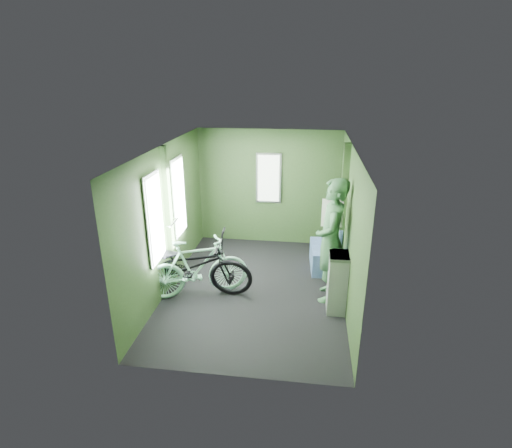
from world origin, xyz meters
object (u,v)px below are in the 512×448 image
Objects in this scene: bicycle_mint at (198,295)px; passenger at (331,241)px; bicycle_black at (191,294)px; bench_seat at (326,254)px; waste_box at (337,283)px.

bicycle_mint is 0.84× the size of passenger.
bicycle_black is 0.13m from bicycle_mint.
passenger is 2.16× the size of bench_seat.
bench_seat is (2.01, 1.24, 0.26)m from bicycle_mint.
waste_box is (0.11, -0.36, -0.50)m from passenger.
bicycle_mint is 2.18m from waste_box.
bench_seat is (2.14, 1.21, 0.26)m from bicycle_black.
bicycle_mint is (0.13, -0.02, 0.00)m from bicycle_black.
waste_box is 1.03× the size of bench_seat.
bicycle_mint is at bearing -100.56° from bicycle_black.
bicycle_black is 1.23× the size of bicycle_mint.
bicycle_black is 2.24× the size of bench_seat.
passenger reaches higher than bench_seat.
passenger reaches higher than bicycle_black.
passenger reaches higher than bicycle_mint.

